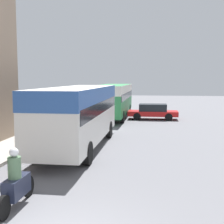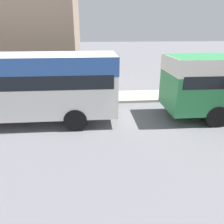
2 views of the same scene
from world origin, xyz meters
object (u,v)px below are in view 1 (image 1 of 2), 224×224
(bus_following, at_px, (113,96))
(car_crossing, at_px, (153,111))
(bus_lead, at_px, (79,109))
(motorcycle_behind_lead, at_px, (16,184))
(pedestrian_near_curb, at_px, (84,102))

(bus_following, distance_m, car_crossing, 3.81)
(bus_following, bearing_deg, bus_lead, -90.50)
(bus_following, xyz_separation_m, motorcycle_behind_lead, (-0.04, -20.07, -1.28))
(bus_following, bearing_deg, car_crossing, -7.77)
(bus_following, xyz_separation_m, pedestrian_near_curb, (-4.05, 5.45, -0.99))
(bus_lead, xyz_separation_m, car_crossing, (3.68, 12.03, -1.32))
(bus_following, relative_size, car_crossing, 2.39)
(bus_lead, distance_m, pedestrian_near_curb, 18.42)
(car_crossing, distance_m, pedestrian_near_curb, 9.66)
(bus_following, relative_size, pedestrian_near_curb, 6.32)
(car_crossing, bearing_deg, pedestrian_near_curb, 52.05)
(motorcycle_behind_lead, relative_size, car_crossing, 0.52)
(bus_lead, distance_m, car_crossing, 12.65)
(bus_lead, height_order, motorcycle_behind_lead, bus_lead)
(bus_following, height_order, motorcycle_behind_lead, bus_following)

